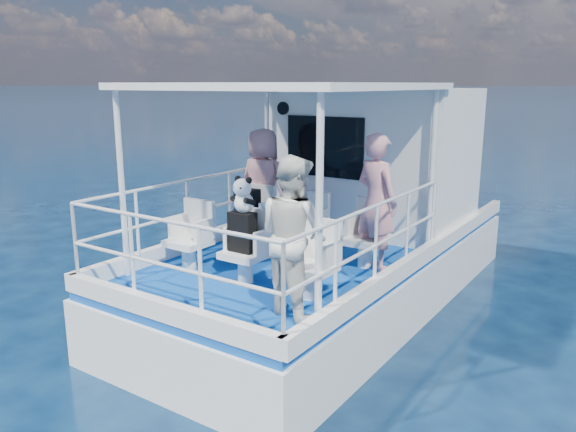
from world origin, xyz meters
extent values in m
plane|color=#071833|center=(0.00, 0.00, 0.00)|extent=(2000.00, 2000.00, 0.00)
cube|color=white|center=(0.00, 1.00, 0.00)|extent=(3.00, 7.00, 1.60)
cube|color=navy|center=(0.00, 1.00, 0.85)|extent=(2.90, 6.90, 0.10)
cube|color=white|center=(0.00, 2.30, 2.00)|extent=(2.85, 2.00, 2.20)
cube|color=white|center=(0.00, -0.20, 3.14)|extent=(3.00, 3.20, 0.08)
cylinder|color=white|center=(-1.35, -1.70, 2.00)|extent=(0.07, 0.07, 2.20)
cylinder|color=white|center=(1.35, -1.70, 2.00)|extent=(0.07, 0.07, 2.20)
cylinder|color=white|center=(-1.35, 1.20, 2.00)|extent=(0.07, 0.07, 2.20)
cylinder|color=white|center=(1.35, 1.20, 2.00)|extent=(0.07, 0.07, 2.20)
cube|color=white|center=(-0.90, 0.20, 1.09)|extent=(0.48, 0.46, 0.38)
cube|color=white|center=(0.00, 0.20, 1.09)|extent=(0.48, 0.46, 0.38)
cube|color=white|center=(0.90, 0.20, 1.09)|extent=(0.48, 0.46, 0.38)
cube|color=white|center=(-0.90, -1.10, 1.09)|extent=(0.48, 0.46, 0.38)
cube|color=white|center=(0.00, -1.10, 1.09)|extent=(0.48, 0.46, 0.38)
cube|color=white|center=(0.90, -1.10, 1.09)|extent=(0.48, 0.46, 0.38)
imported|color=tan|center=(-0.99, 0.59, 1.72)|extent=(0.64, 0.48, 1.64)
imported|color=pink|center=(1.03, 0.21, 1.75)|extent=(0.72, 0.60, 1.70)
imported|color=silver|center=(0.95, -1.52, 1.70)|extent=(0.92, 0.80, 1.61)
cube|color=black|center=(-0.92, 0.12, 1.50)|extent=(0.34, 0.19, 0.45)
cube|color=black|center=(-0.02, -1.12, 1.51)|extent=(0.31, 0.17, 0.46)
cube|color=black|center=(-0.94, 0.13, 1.76)|extent=(0.10, 0.06, 0.06)
camera|label=1|loc=(3.90, -5.98, 3.17)|focal=35.00mm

